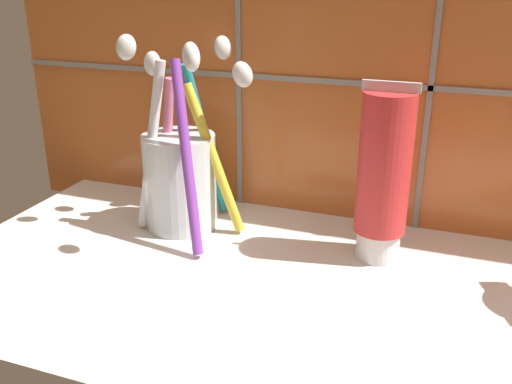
% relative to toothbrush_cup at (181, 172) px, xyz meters
% --- Properties ---
extents(sink_counter, '(0.72, 0.30, 0.02)m').
position_rel_toothbrush_cup_xyz_m(sink_counter, '(0.19, -0.07, -0.06)').
color(sink_counter, silver).
rests_on(sink_counter, ground).
extents(tile_wall_backsplash, '(0.82, 0.02, 0.40)m').
position_rel_toothbrush_cup_xyz_m(tile_wall_backsplash, '(0.19, 0.08, 0.13)').
color(tile_wall_backsplash, '#C6662D').
rests_on(tile_wall_backsplash, ground).
extents(toothbrush_cup, '(0.12, 0.13, 0.18)m').
position_rel_toothbrush_cup_xyz_m(toothbrush_cup, '(0.00, 0.00, 0.00)').
color(toothbrush_cup, silver).
rests_on(toothbrush_cup, sink_counter).
extents(toothpaste_tube, '(0.04, 0.04, 0.15)m').
position_rel_toothbrush_cup_xyz_m(toothpaste_tube, '(0.18, 0.00, 0.02)').
color(toothpaste_tube, white).
rests_on(toothpaste_tube, sink_counter).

